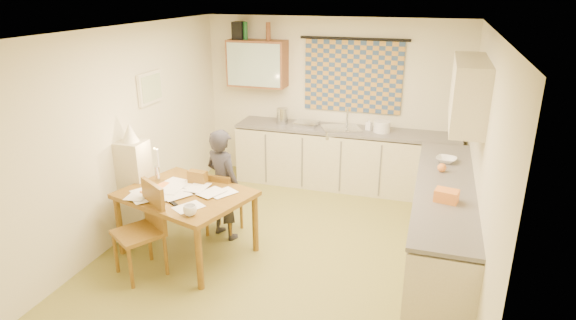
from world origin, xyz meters
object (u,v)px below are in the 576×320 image
(chair_far, at_px, (224,214))
(person, at_px, (223,184))
(stove, at_px, (440,270))
(dining_table, at_px, (188,222))
(shelf_stand, at_px, (136,189))
(counter_right, at_px, (441,224))
(counter_back, at_px, (344,159))

(chair_far, xyz_separation_m, person, (0.04, -0.06, 0.43))
(stove, xyz_separation_m, chair_far, (-2.56, 0.82, -0.19))
(dining_table, xyz_separation_m, shelf_stand, (-0.78, 0.21, 0.23))
(counter_right, relative_size, dining_table, 1.84)
(person, xyz_separation_m, shelf_stand, (-1.02, -0.28, -0.08))
(counter_back, distance_m, counter_right, 2.28)
(stove, height_order, dining_table, stove)
(counter_back, height_order, stove, counter_back)
(stove, bearing_deg, counter_right, 90.00)
(counter_back, bearing_deg, chair_far, -120.75)
(counter_right, relative_size, chair_far, 3.58)
(person, bearing_deg, counter_back, -95.69)
(counter_back, height_order, counter_right, same)
(counter_right, relative_size, person, 2.16)
(chair_far, height_order, person, person)
(counter_back, distance_m, chair_far, 2.23)
(stove, distance_m, shelf_stand, 3.58)
(stove, relative_size, dining_table, 0.56)
(person, bearing_deg, shelf_stand, 38.65)
(stove, relative_size, shelf_stand, 0.75)
(dining_table, xyz_separation_m, chair_far, (0.19, 0.54, -0.12))
(chair_far, bearing_deg, dining_table, 72.44)
(chair_far, xyz_separation_m, shelf_stand, (-0.98, -0.34, 0.35))
(counter_back, relative_size, counter_right, 1.12)
(counter_right, height_order, shelf_stand, shelf_stand)
(dining_table, bearing_deg, counter_back, 78.36)
(counter_back, bearing_deg, person, -119.04)
(dining_table, xyz_separation_m, person, (0.24, 0.48, 0.31))
(counter_back, bearing_deg, stove, -62.41)
(dining_table, height_order, chair_far, chair_far)
(counter_right, distance_m, stove, 0.96)
(stove, distance_m, dining_table, 2.77)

